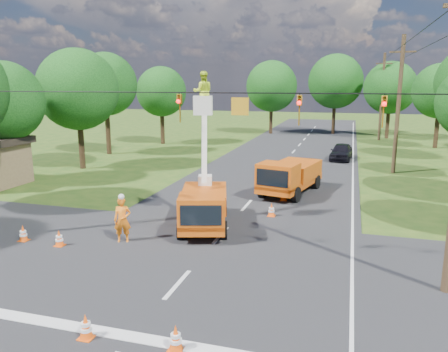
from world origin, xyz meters
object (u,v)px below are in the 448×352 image
(tree_left_c, at_px, (3,102))
(traffic_cone_0, at_px, (86,327))
(traffic_cone_5, at_px, (23,233))
(tree_left_f, at_px, (161,92))
(ground_worker, at_px, (122,220))
(traffic_cone_2, at_px, (271,210))
(traffic_cone_1, at_px, (176,338))
(pole_right_mid, at_px, (399,104))
(traffic_cone_3, at_px, (284,195))
(tree_left_d, at_px, (78,90))
(tree_far_a, at_px, (272,86))
(tree_far_c, at_px, (390,88))
(traffic_cone_4, at_px, (59,238))
(tree_left_e, at_px, (105,84))
(bucket_truck, at_px, (204,195))
(tree_far_b, at_px, (336,81))
(second_truck, at_px, (289,176))
(distant_car, at_px, (341,152))
(tree_right_e, at_px, (441,91))

(tree_left_c, bearing_deg, traffic_cone_0, -43.46)
(traffic_cone_5, relative_size, tree_left_f, 0.08)
(ground_worker, distance_m, traffic_cone_2, 7.62)
(traffic_cone_1, relative_size, pole_right_mid, 0.07)
(traffic_cone_3, height_order, tree_left_d, tree_left_d)
(pole_right_mid, distance_m, tree_far_a, 26.69)
(traffic_cone_5, distance_m, tree_far_c, 45.78)
(traffic_cone_1, height_order, pole_right_mid, pole_right_mid)
(traffic_cone_3, distance_m, tree_far_a, 34.50)
(traffic_cone_4, xyz_separation_m, tree_left_e, (-10.77, 22.05, 6.13))
(tree_left_e, relative_size, tree_far_a, 0.99)
(traffic_cone_2, height_order, tree_far_c, tree_far_c)
(pole_right_mid, bearing_deg, traffic_cone_2, -116.89)
(bucket_truck, relative_size, tree_far_b, 0.69)
(ground_worker, relative_size, traffic_cone_0, 2.77)
(tree_left_f, height_order, tree_far_a, tree_far_a)
(second_truck, relative_size, tree_left_e, 0.66)
(traffic_cone_5, xyz_separation_m, pole_right_mid, (16.39, 19.97, 4.75))
(ground_worker, height_order, traffic_cone_0, ground_worker)
(bucket_truck, xyz_separation_m, traffic_cone_0, (-0.04, -9.49, -1.22))
(pole_right_mid, bearing_deg, traffic_cone_5, -129.37)
(traffic_cone_3, height_order, traffic_cone_5, same)
(traffic_cone_3, xyz_separation_m, tree_left_c, (-18.28, -0.68, 5.08))
(distant_car, relative_size, traffic_cone_0, 6.01)
(second_truck, bearing_deg, distant_car, 91.41)
(ground_worker, distance_m, tree_left_c, 15.62)
(second_truck, distance_m, tree_left_e, 22.16)
(tree_left_d, relative_size, tree_far_c, 1.01)
(tree_left_c, bearing_deg, bucket_truck, -18.23)
(pole_right_mid, xyz_separation_m, tree_left_c, (-25.00, -11.00, 0.33))
(second_truck, relative_size, tree_far_c, 0.67)
(traffic_cone_3, distance_m, tree_left_c, 18.99)
(traffic_cone_5, bearing_deg, traffic_cone_1, -30.47)
(tree_left_f, bearing_deg, second_truck, -48.28)
(traffic_cone_4, relative_size, tree_right_e, 0.08)
(tree_left_f, bearing_deg, ground_worker, -69.05)
(traffic_cone_0, distance_m, traffic_cone_1, 2.48)
(ground_worker, height_order, tree_left_f, tree_left_f)
(traffic_cone_2, height_order, tree_left_d, tree_left_d)
(traffic_cone_4, bearing_deg, tree_left_f, 106.26)
(distant_car, distance_m, tree_left_d, 22.52)
(tree_far_a, relative_size, tree_far_c, 1.04)
(tree_left_d, bearing_deg, second_truck, -12.34)
(pole_right_mid, distance_m, tree_left_d, 24.05)
(traffic_cone_0, xyz_separation_m, traffic_cone_4, (-4.90, 5.52, 0.00))
(bucket_truck, height_order, tree_left_e, tree_left_e)
(traffic_cone_2, distance_m, traffic_cone_3, 3.20)
(tree_right_e, relative_size, tree_far_a, 0.91)
(pole_right_mid, bearing_deg, tree_right_e, 70.54)
(tree_far_a, height_order, tree_far_b, tree_far_b)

